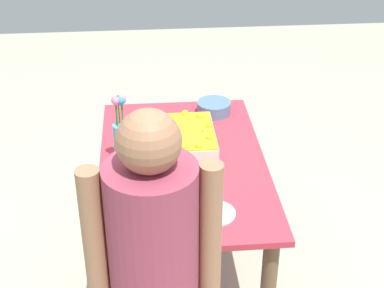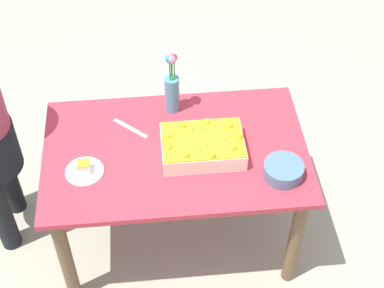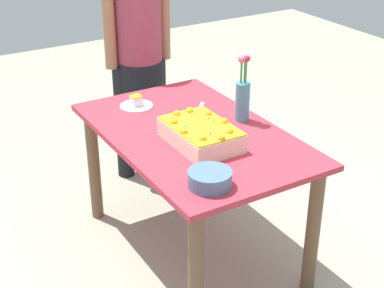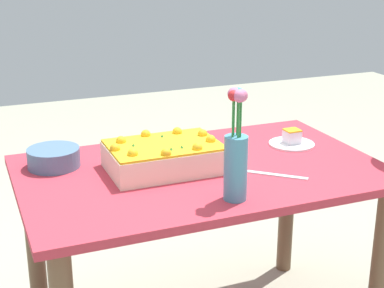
{
  "view_description": "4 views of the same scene",
  "coord_description": "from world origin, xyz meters",
  "px_view_note": "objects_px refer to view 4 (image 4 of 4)",
  "views": [
    {
      "loc": [
        -2.45,
        0.17,
        2.25
      ],
      "look_at": [
        0.11,
        -0.06,
        0.75
      ],
      "focal_mm": 55.0,
      "sensor_mm": 36.0,
      "label": 1
    },
    {
      "loc": [
        -0.11,
        -1.97,
        2.84
      ],
      "look_at": [
        0.08,
        -0.02,
        0.78
      ],
      "focal_mm": 55.0,
      "sensor_mm": 36.0,
      "label": 2
    },
    {
      "loc": [
        2.3,
        -1.38,
        2.0
      ],
      "look_at": [
        0.14,
        -0.09,
        0.74
      ],
      "focal_mm": 55.0,
      "sensor_mm": 36.0,
      "label": 3
    },
    {
      "loc": [
        0.78,
        1.83,
        1.49
      ],
      "look_at": [
        0.05,
        0.02,
        0.83
      ],
      "focal_mm": 55.0,
      "sensor_mm": 36.0,
      "label": 4
    }
  ],
  "objects_px": {
    "serving_plate_with_slice": "(292,141)",
    "flower_vase": "(236,154)",
    "fruit_bowl": "(54,158)",
    "sheet_cake": "(164,156)",
    "cake_knife": "(277,175)"
  },
  "relations": [
    {
      "from": "serving_plate_with_slice",
      "to": "fruit_bowl",
      "type": "height_order",
      "value": "fruit_bowl"
    },
    {
      "from": "flower_vase",
      "to": "serving_plate_with_slice",
      "type": "bearing_deg",
      "value": -138.47
    },
    {
      "from": "serving_plate_with_slice",
      "to": "flower_vase",
      "type": "distance_m",
      "value": 0.61
    },
    {
      "from": "serving_plate_with_slice",
      "to": "cake_knife",
      "type": "relative_size",
      "value": 0.85
    },
    {
      "from": "flower_vase",
      "to": "fruit_bowl",
      "type": "relative_size",
      "value": 1.9
    },
    {
      "from": "flower_vase",
      "to": "fruit_bowl",
      "type": "xyz_separation_m",
      "value": [
        0.49,
        -0.51,
        -0.12
      ]
    },
    {
      "from": "serving_plate_with_slice",
      "to": "flower_vase",
      "type": "height_order",
      "value": "flower_vase"
    },
    {
      "from": "cake_knife",
      "to": "fruit_bowl",
      "type": "xyz_separation_m",
      "value": [
        0.71,
        -0.38,
        0.03
      ]
    },
    {
      "from": "cake_knife",
      "to": "flower_vase",
      "type": "distance_m",
      "value": 0.3
    },
    {
      "from": "serving_plate_with_slice",
      "to": "flower_vase",
      "type": "bearing_deg",
      "value": 41.53
    },
    {
      "from": "sheet_cake",
      "to": "cake_knife",
      "type": "relative_size",
      "value": 1.83
    },
    {
      "from": "cake_knife",
      "to": "flower_vase",
      "type": "bearing_deg",
      "value": -109.39
    },
    {
      "from": "sheet_cake",
      "to": "flower_vase",
      "type": "height_order",
      "value": "flower_vase"
    },
    {
      "from": "serving_plate_with_slice",
      "to": "cake_knife",
      "type": "bearing_deg",
      "value": 50.66
    },
    {
      "from": "fruit_bowl",
      "to": "sheet_cake",
      "type": "bearing_deg",
      "value": 153.9
    }
  ]
}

